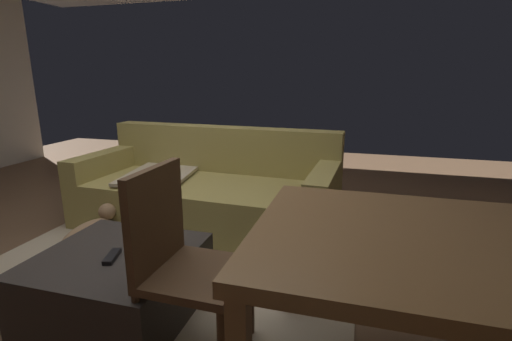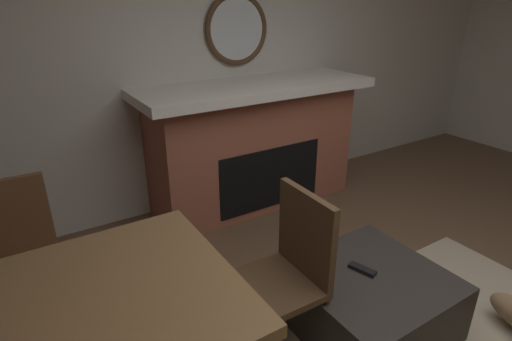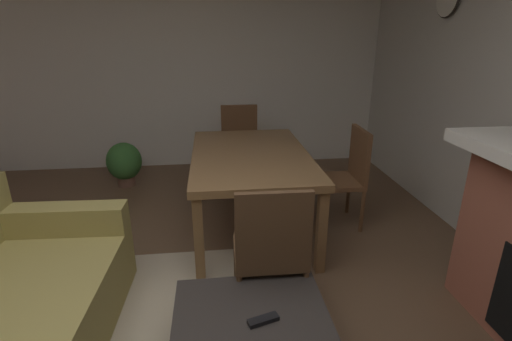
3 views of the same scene
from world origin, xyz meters
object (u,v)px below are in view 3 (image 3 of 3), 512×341
at_px(dining_table, 250,161).
at_px(dining_chair_west, 271,247).
at_px(tv_remote, 263,320).
at_px(potted_plant, 124,163).
at_px(dining_chair_south, 347,172).
at_px(dining_chair_east, 240,140).

distance_m(dining_table, dining_chair_west, 1.23).
height_order(tv_remote, potted_plant, potted_plant).
bearing_deg(dining_chair_south, dining_chair_west, 143.32).
distance_m(tv_remote, dining_chair_south, 1.97).
bearing_deg(tv_remote, dining_chair_south, -48.22).
xyz_separation_m(dining_chair_east, dining_chair_south, (-1.23, -0.91, 0.00)).
distance_m(dining_chair_south, potted_plant, 2.62).
bearing_deg(tv_remote, potted_plant, 6.81).
distance_m(dining_table, dining_chair_east, 1.23).
height_order(dining_chair_west, dining_chair_east, same).
bearing_deg(potted_plant, dining_chair_east, -90.07).
distance_m(tv_remote, dining_chair_west, 0.49).
height_order(tv_remote, dining_chair_south, dining_chair_south).
relative_size(dining_chair_west, dining_chair_east, 1.00).
relative_size(dining_chair_south, potted_plant, 1.75).
bearing_deg(dining_chair_west, dining_table, -0.08).
xyz_separation_m(dining_table, dining_chair_east, (1.22, -0.00, -0.14)).
bearing_deg(dining_chair_east, potted_plant, 89.93).
bearing_deg(potted_plant, dining_table, -131.32).
height_order(tv_remote, dining_chair_east, dining_chair_east).
height_order(dining_chair_west, potted_plant, dining_chair_west).
bearing_deg(tv_remote, dining_chair_east, -19.18).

